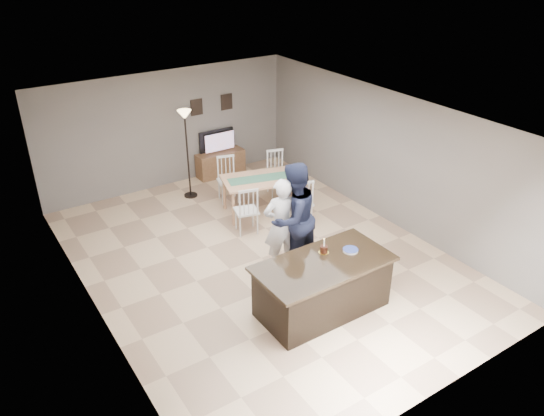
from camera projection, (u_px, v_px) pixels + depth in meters
floor at (261, 258)px, 9.84m from camera, size 8.00×8.00×0.00m
room_shell at (260, 176)px, 9.06m from camera, size 8.00×8.00×8.00m
kitchen_island at (322, 286)px, 8.30m from camera, size 2.15×1.10×0.90m
tv_console at (221, 163)px, 13.08m from camera, size 1.20×0.40×0.60m
television at (218, 141)px, 12.87m from camera, size 0.91×0.12×0.53m
tv_screen_glow at (220, 142)px, 12.80m from camera, size 0.78×0.00×0.78m
picture_frames at (212, 105)px, 12.53m from camera, size 1.10×0.02×0.38m
doorway at (148, 335)px, 6.10m from camera, size 0.00×2.10×2.65m
woman at (281, 225)px, 9.17m from camera, size 0.73×0.58×1.75m
man at (293, 218)px, 9.12m from camera, size 1.13×0.97×2.01m
birthday_cake at (324, 249)px, 8.31m from camera, size 0.17×0.17×0.26m
plate_stack at (350, 250)px, 8.36m from camera, size 0.25×0.25×0.04m
dining_table at (263, 184)px, 11.19m from camera, size 2.03×2.24×1.02m
floor_lamp at (186, 131)px, 11.43m from camera, size 0.30×0.30×2.02m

